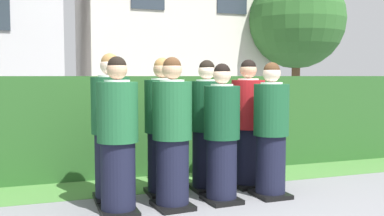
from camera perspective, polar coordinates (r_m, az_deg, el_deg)
ground_plane at (r=5.05m, az=0.98°, el=-12.16°), size 60.00×60.00×0.00m
student_front_row_0 at (r=4.62m, az=-9.49°, el=-3.99°), size 0.42×0.46×1.62m
student_front_row_1 at (r=4.76m, az=-2.55°, el=-3.70°), size 0.42×0.49×1.62m
student_front_row_2 at (r=5.00m, az=3.81°, el=-3.67°), size 0.40×0.46×1.56m
student_front_row_3 at (r=5.28m, az=10.08°, el=-3.19°), size 0.41×0.50×1.58m
student_rear_row_0 at (r=5.12m, az=-10.36°, el=-2.90°), size 0.43×0.53×1.67m
student_rear_row_1 at (r=5.29m, az=-3.79°, el=-2.83°), size 0.42×0.47×1.63m
student_rear_row_2 at (r=5.50m, az=1.89°, el=-2.66°), size 0.42×0.46×1.61m
student_in_red_blazer at (r=5.71m, az=7.17°, el=-2.37°), size 0.42×0.51×1.63m
hedge at (r=6.66m, az=-4.66°, el=-2.01°), size 8.48×0.70×1.42m
oak_tree_right at (r=13.30m, az=13.26°, el=10.85°), size 2.75×2.75×4.39m
lawn_strip at (r=6.02m, az=-2.61°, el=-9.46°), size 8.48×0.90×0.01m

